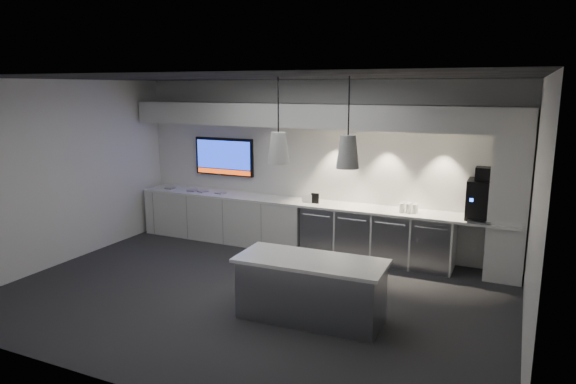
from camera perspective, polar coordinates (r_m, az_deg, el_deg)
The scene contains 28 objects.
floor at distance 7.40m, azimuth -4.20°, elevation -11.34°, with size 7.00×7.00×0.00m, color #29292C.
ceiling at distance 6.81m, azimuth -4.58°, elevation 12.57°, with size 7.00×7.00×0.00m, color black.
wall_back at distance 9.18m, azimuth 3.22°, elevation 2.95°, with size 7.00×7.00×0.00m, color white.
wall_front at distance 4.99m, azimuth -18.53°, elevation -5.11°, with size 7.00×7.00×0.00m, color white.
wall_left at distance 9.16m, azimuth -23.91°, elevation 1.94°, with size 7.00×7.00×0.00m, color white.
wall_right at distance 6.11m, azimuth 25.72°, elevation -2.64°, with size 7.00×7.00×0.00m, color white.
back_counter at distance 9.00m, azimuth 2.42°, elevation -1.24°, with size 6.80×0.65×0.04m, color white.
left_base_cabinets at distance 9.89m, azimuth -7.03°, elevation -2.82°, with size 3.30×0.63×0.86m, color white.
fridge_unit_a at distance 9.03m, azimuth 3.87°, elevation -4.20°, with size 0.60×0.61×0.85m, color gray.
fridge_unit_b at distance 8.83m, azimuth 7.70°, elevation -4.64°, with size 0.60×0.61×0.85m, color gray.
fridge_unit_c at distance 8.68m, azimuth 11.69°, elevation -5.07°, with size 0.60×0.61×0.85m, color gray.
fridge_unit_d at distance 8.57m, azimuth 15.81°, elevation -5.50°, with size 0.60×0.61×0.85m, color gray.
backsplash at distance 8.79m, azimuth 10.48°, elevation 2.71°, with size 4.60×0.03×1.30m, color white.
soffit at distance 8.81m, azimuth 2.57°, elevation 8.48°, with size 6.90×0.60×0.40m, color white.
column at distance 8.30m, azimuth 23.40°, elevation -0.34°, with size 0.55×0.55×2.60m, color white.
wall_tv at distance 9.98m, azimuth -7.11°, elevation 3.92°, with size 1.25×0.07×0.72m.
island at distance 6.54m, azimuth 2.54°, elevation -10.70°, with size 1.88×0.85×0.79m.
bin at distance 7.24m, azimuth -3.64°, elevation -10.00°, with size 0.31×0.31×0.44m, color gray.
coffee_machine at distance 8.33m, azimuth 20.76°, elevation -0.60°, with size 0.44×0.61×0.80m.
sign_black at distance 8.87m, azimuth 3.02°, elevation -0.70°, with size 0.14×0.02×0.18m, color black.
sign_white at distance 8.92m, azimuth 2.13°, elevation -0.76°, with size 0.18×0.02×0.14m, color white.
cup_cluster at distance 8.45m, azimuth 13.27°, elevation -1.73°, with size 0.28×0.18×0.15m, color white, non-canonical shape.
tray_a at distance 10.40m, azimuth -12.97°, elevation 0.41°, with size 0.16×0.16×0.03m, color #949494.
tray_b at distance 10.08m, azimuth -10.60°, elevation 0.16°, with size 0.16×0.16×0.03m, color #949494.
tray_c at distance 9.96m, azimuth -9.45°, elevation 0.07°, with size 0.16×0.16×0.03m, color #949494.
tray_d at distance 9.77m, azimuth -7.52°, elevation -0.10°, with size 0.16×0.16×0.03m, color #949494.
pendant_left at distance 6.28m, azimuth -1.08°, elevation 4.95°, with size 0.27×0.27×1.08m.
pendant_right at distance 5.95m, azimuth 6.66°, elevation 4.50°, with size 0.27×0.27×1.08m.
Camera 1 is at (3.33, -5.95, 2.89)m, focal length 32.00 mm.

